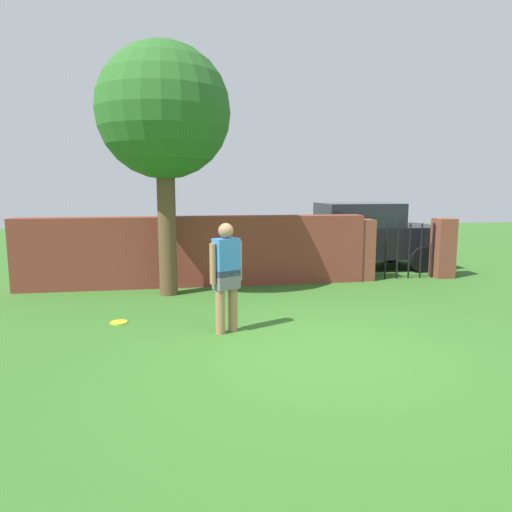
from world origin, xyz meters
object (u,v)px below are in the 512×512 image
(person, at_px, (226,273))
(car, at_px, (358,236))
(frisbee_yellow, at_px, (119,322))
(tree, at_px, (164,114))

(person, height_order, car, car)
(car, height_order, frisbee_yellow, car)
(tree, distance_m, car, 5.99)
(tree, height_order, frisbee_yellow, tree)
(car, bearing_deg, person, 50.16)
(tree, relative_size, car, 1.14)
(car, bearing_deg, tree, 24.19)
(person, distance_m, car, 6.31)
(tree, relative_size, person, 2.98)
(tree, bearing_deg, frisbee_yellow, -111.32)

